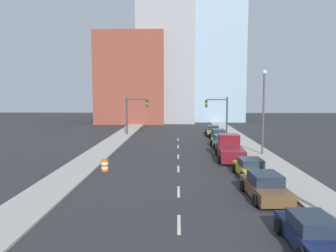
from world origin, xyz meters
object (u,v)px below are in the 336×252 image
(traffic_barrel, at_px, (105,165))
(sedan_yellow, at_px, (251,168))
(traffic_signal_left, at_px, (133,111))
(sedan_tan, at_px, (221,142))
(street_lamp, at_px, (264,106))
(sedan_teal, at_px, (218,135))
(sedan_orange, at_px, (213,131))
(sedan_brown, at_px, (265,187))
(pickup_truck_maroon, at_px, (230,149))
(sedan_navy, at_px, (312,233))
(traffic_signal_right, at_px, (221,111))

(traffic_barrel, height_order, sedan_yellow, sedan_yellow)
(traffic_signal_left, relative_size, sedan_tan, 1.27)
(traffic_signal_left, distance_m, sedan_tan, 16.51)
(street_lamp, relative_size, sedan_yellow, 1.94)
(sedan_teal, bearing_deg, sedan_orange, 89.90)
(sedan_brown, relative_size, pickup_truck_maroon, 0.74)
(traffic_barrel, height_order, pickup_truck_maroon, pickup_truck_maroon)
(traffic_signal_left, xyz_separation_m, sedan_yellow, (12.20, -24.49, -3.04))
(sedan_brown, xyz_separation_m, sedan_teal, (0.28, 24.79, -0.04))
(sedan_tan, xyz_separation_m, sedan_teal, (0.50, 6.43, -0.03))
(street_lamp, relative_size, sedan_orange, 1.80)
(sedan_tan, bearing_deg, traffic_signal_left, 134.19)
(sedan_brown, distance_m, pickup_truck_maroon, 11.82)
(pickup_truck_maroon, bearing_deg, traffic_barrel, -151.62)
(sedan_navy, height_order, sedan_brown, sedan_brown)
(pickup_truck_maroon, bearing_deg, sedan_orange, 91.45)
(traffic_signal_left, relative_size, sedan_brown, 1.20)
(traffic_barrel, height_order, sedan_brown, sedan_brown)
(pickup_truck_maroon, relative_size, sedan_orange, 1.36)
(sedan_brown, relative_size, sedan_yellow, 1.09)
(pickup_truck_maroon, bearing_deg, sedan_teal, 90.24)
(sedan_brown, distance_m, sedan_orange, 29.94)
(sedan_brown, height_order, sedan_yellow, sedan_brown)
(traffic_signal_left, distance_m, sedan_navy, 38.11)
(street_lamp, distance_m, sedan_brown, 14.92)
(sedan_navy, distance_m, sedan_teal, 31.17)
(sedan_orange, bearing_deg, sedan_tan, -88.81)
(sedan_tan, bearing_deg, traffic_barrel, -134.49)
(street_lamp, bearing_deg, sedan_yellow, -109.59)
(street_lamp, bearing_deg, traffic_barrel, -153.14)
(sedan_brown, xyz_separation_m, sedan_tan, (-0.22, 18.36, -0.01))
(traffic_signal_left, height_order, traffic_signal_right, same)
(sedan_teal, bearing_deg, traffic_signal_right, 77.40)
(sedan_navy, bearing_deg, sedan_tan, 90.37)
(sedan_yellow, bearing_deg, sedan_teal, 88.16)
(traffic_signal_right, bearing_deg, sedan_orange, 164.12)
(traffic_signal_left, height_order, pickup_truck_maroon, traffic_signal_left)
(traffic_signal_right, relative_size, traffic_barrel, 6.05)
(sedan_tan, distance_m, sedan_orange, 11.58)
(sedan_teal, bearing_deg, traffic_barrel, -124.02)
(traffic_barrel, xyz_separation_m, sedan_navy, (11.29, -12.93, 0.15))
(sedan_navy, bearing_deg, sedan_orange, 89.55)
(traffic_signal_left, height_order, street_lamp, street_lamp)
(traffic_signal_right, distance_m, sedan_navy, 36.15)
(sedan_tan, bearing_deg, sedan_navy, -90.89)
(traffic_barrel, relative_size, sedan_brown, 0.20)
(sedan_teal, bearing_deg, pickup_truck_maroon, -94.35)
(traffic_barrel, relative_size, sedan_yellow, 0.22)
(sedan_brown, bearing_deg, sedan_tan, 87.69)
(traffic_signal_left, distance_m, sedan_brown, 32.07)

